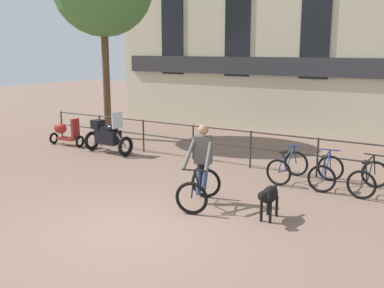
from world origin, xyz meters
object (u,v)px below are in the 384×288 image
(cyclist_with_bike, at_px, (201,169))
(parked_bicycle_mid_right, at_px, (368,178))
(parked_motorcycle, at_px, (108,136))
(parked_bicycle_near_lamp, at_px, (288,167))
(parked_scooter, at_px, (65,132))
(dog, at_px, (269,196))
(parked_bicycle_mid_left, at_px, (326,172))

(cyclist_with_bike, xyz_separation_m, parked_bicycle_mid_right, (2.92, 2.63, -0.41))
(cyclist_with_bike, height_order, parked_motorcycle, cyclist_with_bike)
(parked_bicycle_near_lamp, bearing_deg, parked_bicycle_mid_right, -175.39)
(parked_bicycle_mid_right, bearing_deg, parked_scooter, 5.34)
(parked_motorcycle, xyz_separation_m, parked_bicycle_mid_right, (7.89, 0.06, -0.20))
(dog, relative_size, parked_bicycle_near_lamp, 0.90)
(dog, xyz_separation_m, parked_bicycle_near_lamp, (-0.61, 2.75, -0.13))
(cyclist_with_bike, bearing_deg, parked_scooter, 144.45)
(parked_bicycle_mid_right, xyz_separation_m, parked_scooter, (-9.91, 0.04, 0.10))
(cyclist_with_bike, distance_m, dog, 1.63)
(parked_bicycle_mid_left, relative_size, parked_bicycle_mid_right, 0.99)
(parked_bicycle_mid_left, height_order, parked_scooter, parked_scooter)
(parked_motorcycle, xyz_separation_m, parked_bicycle_mid_left, (6.92, 0.06, -0.20))
(dog, relative_size, parked_scooter, 0.80)
(cyclist_with_bike, bearing_deg, parked_bicycle_mid_left, 38.64)
(parked_bicycle_near_lamp, relative_size, parked_bicycle_mid_left, 1.00)
(cyclist_with_bike, relative_size, parked_scooter, 1.31)
(parked_motorcycle, xyz_separation_m, parked_scooter, (-2.02, 0.10, -0.10))
(cyclist_with_bike, xyz_separation_m, parked_bicycle_near_lamp, (0.99, 2.63, -0.41))
(dog, xyz_separation_m, parked_bicycle_mid_left, (0.36, 2.75, -0.13))
(parked_bicycle_mid_right, bearing_deg, parked_bicycle_mid_left, 5.58)
(parked_motorcycle, relative_size, parked_bicycle_mid_left, 1.45)
(cyclist_with_bike, height_order, parked_bicycle_near_lamp, cyclist_with_bike)
(parked_bicycle_near_lamp, xyz_separation_m, parked_scooter, (-7.98, 0.04, 0.10))
(parked_bicycle_near_lamp, distance_m, parked_bicycle_mid_right, 1.93)
(cyclist_with_bike, relative_size, parked_motorcycle, 1.01)
(parked_scooter, bearing_deg, parked_bicycle_mid_right, -93.47)
(parked_motorcycle, bearing_deg, parked_bicycle_mid_left, -85.84)
(dog, xyz_separation_m, parked_motorcycle, (-6.57, 2.70, 0.07))
(parked_bicycle_mid_left, height_order, parked_bicycle_mid_right, same)
(dog, xyz_separation_m, parked_scooter, (-8.59, 2.79, -0.03))
(dog, relative_size, parked_motorcycle, 0.62)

